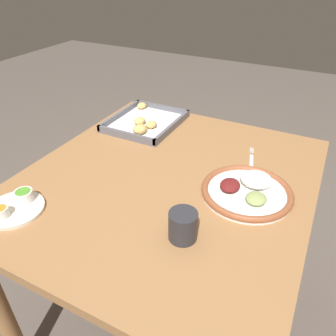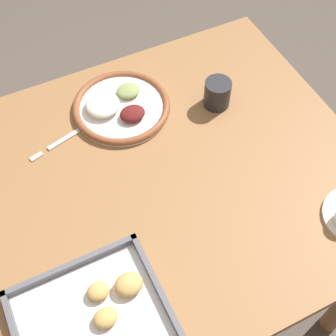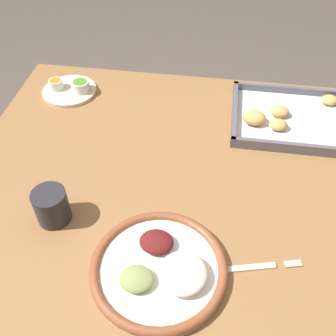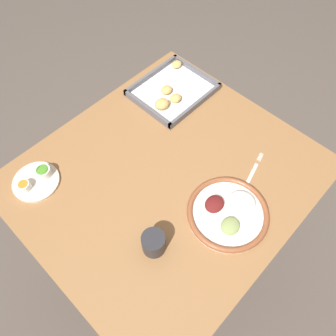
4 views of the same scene
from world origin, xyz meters
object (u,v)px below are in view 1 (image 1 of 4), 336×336
Objects in this scene: drinking_cup at (183,226)px; baking_tray at (145,122)px; dinner_plate at (247,190)px; saucer_plate at (15,206)px; fork at (251,165)px.

baking_tray is at bearing 38.68° from drinking_cup.
dinner_plate reaches higher than baking_tray.
dinner_plate is at bearing -21.04° from drinking_cup.
fork is at bearing -45.14° from saucer_plate.
saucer_plate is 0.52× the size of baking_tray.
drinking_cup is at bearing 158.96° from dinner_plate.
dinner_plate is 0.57m from baking_tray.
dinner_plate is 1.26× the size of fork.
baking_tray is (0.11, 0.47, 0.01)m from fork.
dinner_plate is 0.66m from saucer_plate.
saucer_plate is 0.47m from drinking_cup.
baking_tray is at bearing 62.24° from dinner_plate.
dinner_plate is 0.87× the size of baking_tray.
drinking_cup is (-0.40, 0.07, 0.04)m from fork.
fork is at bearing -102.94° from baking_tray.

